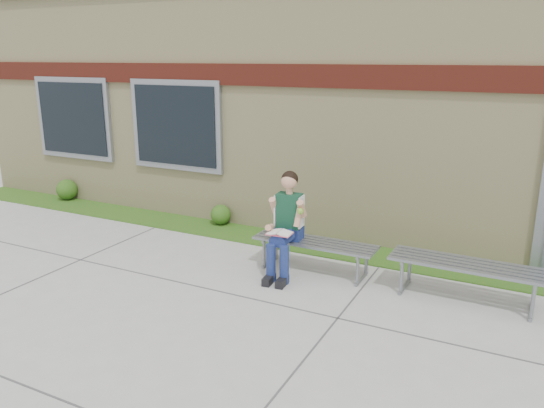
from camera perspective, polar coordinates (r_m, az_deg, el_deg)
The scene contains 8 objects.
ground at distance 6.20m, azimuth -3.47°, elevation -12.17°, with size 80.00×80.00×0.00m, color #9E9E99.
grass_strip at distance 8.35m, azimuth 5.54°, elevation -4.63°, with size 16.00×0.80×0.02m, color #275215.
school_building at distance 11.10m, azimuth 12.36°, elevation 11.19°, with size 16.20×6.22×4.20m.
bench_left at distance 7.34m, azimuth 4.59°, elevation -4.75°, with size 1.71×0.48×0.44m.
bench_right at distance 6.89m, azimuth 20.29°, elevation -6.85°, with size 1.87×0.55×0.48m.
girl at distance 7.16m, azimuth 1.50°, elevation -2.03°, with size 0.54×0.88×1.41m.
shrub_west at distance 11.75m, azimuth -21.19°, elevation 1.46°, with size 0.42×0.42×0.42m, color #275215.
shrub_mid at distance 9.38m, azimuth -5.54°, elevation -1.14°, with size 0.35×0.35×0.35m, color #275215.
Camera 1 is at (2.80, -4.73, 2.89)m, focal length 35.00 mm.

